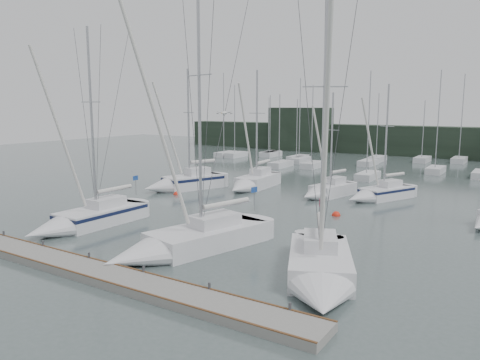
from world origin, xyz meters
name	(u,v)px	position (x,y,z in m)	size (l,w,h in m)	color
ground	(168,251)	(0.00, 0.00, 0.00)	(160.00, 160.00, 0.00)	#485755
dock	(101,274)	(0.00, -5.00, 0.20)	(24.00, 2.00, 0.40)	slate
far_treeline	(413,141)	(0.00, 62.00, 2.50)	(90.00, 4.00, 5.00)	black
far_building_left	(300,129)	(-20.00, 60.00, 4.00)	(12.00, 3.00, 8.00)	black
mast_forest	(388,164)	(0.78, 44.28, 0.47)	(55.79, 27.74, 13.77)	silver
sailboat_near_left	(81,221)	(-8.48, 0.65, 0.58)	(2.96, 9.77, 14.72)	silver
sailboat_near_center	(176,245)	(0.78, -0.15, 0.57)	(5.83, 11.07, 17.33)	silver
sailboat_near_right	(321,276)	(9.74, -0.30, 0.58)	(6.41, 9.33, 15.86)	silver
sailboat_mid_a	(181,183)	(-12.40, 16.09, 0.67)	(5.58, 8.92, 12.94)	silver
sailboat_mid_b	(251,183)	(-6.55, 20.26, 0.59)	(3.16, 8.71, 12.79)	silver
sailboat_mid_c	(325,192)	(1.44, 20.25, 0.53)	(3.74, 6.80, 10.32)	silver
sailboat_mid_d	(376,194)	(5.87, 21.63, 0.53)	(5.17, 7.66, 11.09)	silver
buoy_a	(219,205)	(-4.89, 12.10, 0.00)	(0.44, 0.44, 0.44)	red
buoy_b	(336,216)	(5.04, 13.89, 0.00)	(0.68, 0.68, 0.68)	red
buoy_c	(177,195)	(-11.07, 13.86, 0.00)	(0.60, 0.60, 0.60)	red
seagull	(224,113)	(2.56, 2.20, 8.06)	(1.03, 0.47, 0.20)	silver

